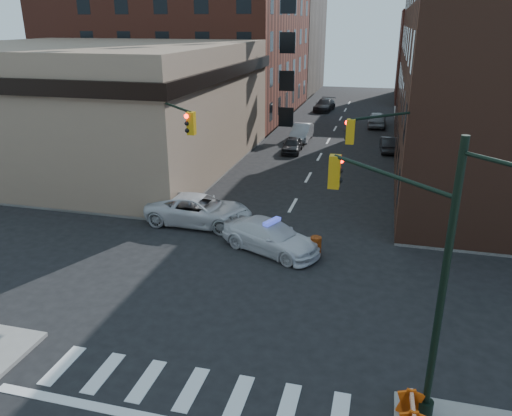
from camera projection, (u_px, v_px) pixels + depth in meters
The scene contains 27 objects.
ground at pixel (250, 283), 21.40m from camera, with size 140.00×140.00×0.00m, color black.
sidewalk_nw at pixel (130, 120), 56.47m from camera, with size 34.00×54.50×0.15m, color gray.
bank_building at pixel (95, 104), 38.77m from camera, with size 22.00×22.00×9.00m, color #887059.
apartment_block at pixel (186, 8), 57.78m from camera, with size 25.00×25.00×24.00m, color brown.
commercial_row_ne at pixel (503, 73), 36.26m from camera, with size 14.00×34.00×14.00m, color #4F2C1F.
filler_nw at pixel (255, 38), 78.53m from camera, with size 20.00×18.00×16.00m, color brown.
filler_ne at pixel (458, 56), 68.54m from camera, with size 16.00×16.00×12.00m, color brown.
signal_pole_se at pixel (412, 258), 13.35m from camera, with size 5.40×5.27×8.00m.
signal_pole_nw at pixel (169, 148), 26.09m from camera, with size 3.58×3.67×8.00m.
signal_pole_ne at pixel (399, 163), 23.35m from camera, with size 3.67×3.58×8.00m.
tree_ne_near at pixel (417, 111), 41.97m from camera, with size 3.00×3.00×4.85m.
tree_ne_far at pixel (413, 97), 49.21m from camera, with size 3.00×3.00×4.85m.
police_car at pixel (271, 237), 24.21m from camera, with size 2.09×5.15×1.50m, color silver.
pickup at pixel (199, 210), 27.42m from camera, with size 2.69×5.84×1.62m, color silver.
parked_car_wnear at pixel (292, 145), 42.58m from camera, with size 1.50×3.73×1.27m, color black.
parked_car_wfar at pixel (302, 132), 46.86m from camera, with size 1.62×4.63×1.53m, color #97999F.
parked_car_wdeep at pixel (325, 105), 62.27m from camera, with size 2.04×5.01×1.45m, color black.
parked_car_enear at pixel (389, 144), 42.83m from camera, with size 1.37×3.94×1.30m, color black.
parked_car_efar at pixel (377, 119), 52.89m from camera, with size 1.88×4.68×1.60m, color gray.
pedestrian_a at pixel (102, 196), 28.98m from camera, with size 0.63×0.42×1.74m, color black.
pedestrian_b at pixel (147, 180), 31.48m from camera, with size 0.98×0.76×2.01m, color #2A231C.
pedestrian_c at pixel (114, 193), 29.69m from camera, with size 0.97×0.40×1.65m, color #1D212B.
barrel_road at pixel (316, 246), 23.83m from camera, with size 0.53×0.53×0.94m, color #D5510A.
barrel_bank at pixel (233, 213), 27.93m from camera, with size 0.51×0.51×0.91m, color #CE6809.
barricade_se_a at pixel (411, 414), 13.53m from camera, with size 1.11×0.56×0.83m, color #ED4D0B, non-canonical shape.
barricade_nw_a at pixel (167, 208), 28.21m from camera, with size 1.37×0.69×1.03m, color #E14E0A, non-canonical shape.
barricade_nw_b at pixel (129, 197), 30.10m from camera, with size 1.20×0.60×0.90m, color #ED420B, non-canonical shape.
Camera 1 is at (5.01, -18.22, 10.56)m, focal length 35.00 mm.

